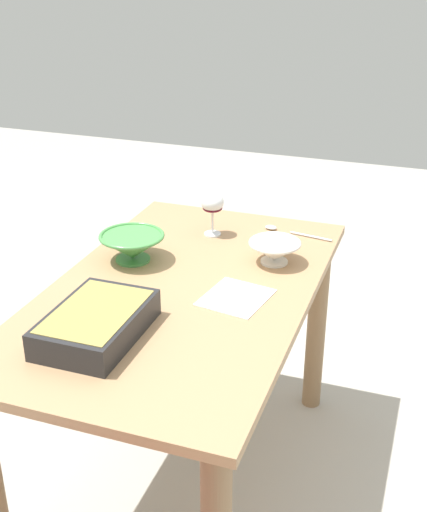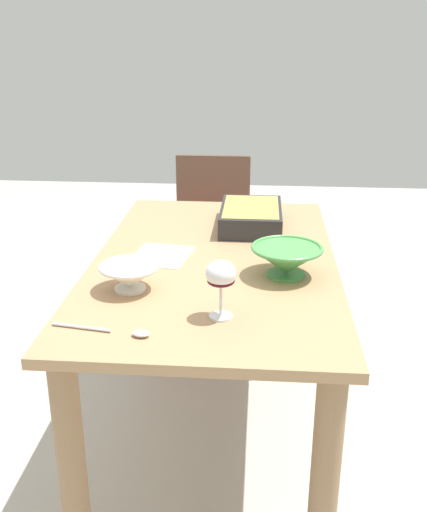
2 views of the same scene
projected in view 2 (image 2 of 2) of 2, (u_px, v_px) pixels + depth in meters
ground_plane at (215, 453)px, 2.21m from camera, size 8.00×8.00×0.00m
dining_table at (215, 300)px, 1.99m from camera, size 1.32×0.77×0.77m
chair at (211, 238)px, 2.99m from camera, size 0.41×0.39×0.88m
wine_glass at (221, 277)px, 1.50m from camera, size 0.08×0.08×0.16m
casserole_dish at (251, 216)px, 2.22m from camera, size 0.34×0.22×0.08m
mixing_bowl at (129, 276)px, 1.68m from camera, size 0.17×0.17×0.08m
small_bowl at (287, 259)px, 1.78m from camera, size 0.22×0.22×0.09m
serving_spoon at (120, 331)px, 1.45m from camera, size 0.06×0.26×0.01m
napkin at (161, 256)px, 1.95m from camera, size 0.23×0.21×0.00m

